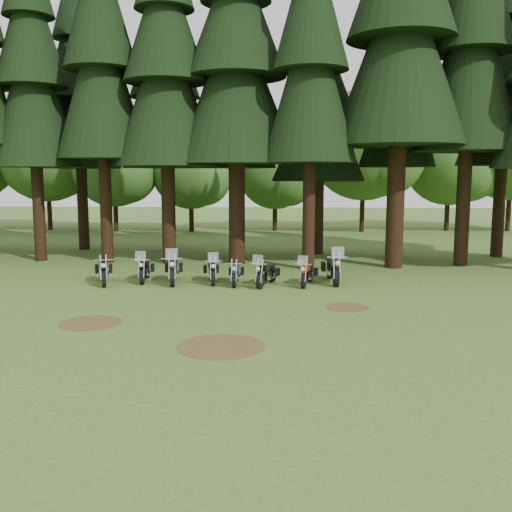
% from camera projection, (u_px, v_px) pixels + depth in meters
% --- Properties ---
extents(ground, '(120.00, 120.00, 0.00)m').
position_uv_depth(ground, '(206.00, 309.00, 18.05)').
color(ground, '#3C5F21').
rests_on(ground, ground).
extents(pine_front_2, '(4.32, 4.32, 16.22)m').
position_uv_depth(pine_front_2, '(31.00, 58.00, 27.05)').
color(pine_front_2, black).
rests_on(pine_front_2, ground).
extents(pine_front_3, '(4.32, 4.32, 17.57)m').
position_uv_depth(pine_front_3, '(100.00, 38.00, 26.40)').
color(pine_front_3, black).
rests_on(pine_front_3, ground).
extents(pine_front_4, '(4.95, 4.95, 16.33)m').
position_uv_depth(pine_front_4, '(165.00, 53.00, 26.20)').
color(pine_front_4, black).
rests_on(pine_front_4, ground).
extents(pine_front_5, '(5.81, 5.81, 16.72)m').
position_uv_depth(pine_front_5, '(236.00, 47.00, 25.99)').
color(pine_front_5, black).
rests_on(pine_front_5, ground).
extents(pine_front_6, '(4.15, 4.15, 16.75)m').
position_uv_depth(pine_front_6, '(311.00, 38.00, 24.37)').
color(pine_front_6, black).
rests_on(pine_front_6, ground).
extents(pine_front_7, '(5.98, 5.98, 19.41)m').
position_uv_depth(pine_front_7, '(402.00, 2.00, 24.62)').
color(pine_front_7, black).
rests_on(pine_front_7, ground).
extents(pine_front_8, '(4.79, 4.79, 18.63)m').
position_uv_depth(pine_front_8, '(473.00, 18.00, 25.31)').
color(pine_front_8, black).
rests_on(pine_front_8, ground).
extents(pine_back_1, '(4.52, 4.52, 16.22)m').
position_uv_depth(pine_back_1, '(77.00, 75.00, 31.49)').
color(pine_back_1, black).
rests_on(pine_back_1, ground).
extents(pine_back_2, '(4.85, 4.85, 16.30)m').
position_uv_depth(pine_back_2, '(165.00, 73.00, 31.22)').
color(pine_back_2, black).
rests_on(pine_back_2, ground).
extents(pine_back_3, '(4.35, 4.35, 16.20)m').
position_uv_depth(pine_back_3, '(234.00, 69.00, 29.52)').
color(pine_back_3, black).
rests_on(pine_back_3, ground).
extents(pine_back_4, '(4.94, 4.94, 13.78)m').
position_uv_depth(pine_back_4, '(319.00, 97.00, 29.74)').
color(pine_back_4, black).
rests_on(pine_back_4, ground).
extents(pine_back_5, '(3.94, 3.94, 16.33)m').
position_uv_depth(pine_back_5, '(400.00, 65.00, 28.88)').
color(pine_back_5, black).
rests_on(pine_back_5, ground).
extents(pine_back_6, '(4.59, 4.59, 16.58)m').
position_uv_depth(pine_back_6, '(508.00, 60.00, 28.44)').
color(pine_back_6, black).
rests_on(pine_back_6, ground).
extents(decid_1, '(7.91, 7.69, 9.88)m').
position_uv_depth(decid_1, '(50.00, 154.00, 43.75)').
color(decid_1, black).
rests_on(decid_1, ground).
extents(decid_2, '(6.72, 6.53, 8.40)m').
position_uv_depth(decid_2, '(117.00, 166.00, 42.53)').
color(decid_2, black).
rests_on(decid_2, ground).
extents(decid_3, '(6.12, 5.95, 7.65)m').
position_uv_depth(decid_3, '(194.00, 172.00, 42.57)').
color(decid_3, black).
rests_on(decid_3, ground).
extents(decid_4, '(5.93, 5.76, 7.41)m').
position_uv_depth(decid_4, '(278.00, 174.00, 43.36)').
color(decid_4, black).
rests_on(decid_4, ground).
extents(decid_5, '(8.45, 8.21, 10.56)m').
position_uv_depth(decid_5, '(369.00, 148.00, 42.06)').
color(decid_5, black).
rests_on(decid_5, ground).
extents(decid_6, '(7.06, 6.86, 8.82)m').
position_uv_depth(decid_6, '(454.00, 162.00, 43.05)').
color(decid_6, black).
rests_on(decid_6, ground).
extents(dirt_patch_0, '(1.80, 1.80, 0.01)m').
position_uv_depth(dirt_patch_0, '(91.00, 323.00, 16.27)').
color(dirt_patch_0, '#4C3D1E').
rests_on(dirt_patch_0, ground).
extents(dirt_patch_1, '(1.40, 1.40, 0.01)m').
position_uv_depth(dirt_patch_1, '(347.00, 307.00, 18.25)').
color(dirt_patch_1, '#4C3D1E').
rests_on(dirt_patch_1, ground).
extents(dirt_patch_2, '(2.20, 2.20, 0.01)m').
position_uv_depth(dirt_patch_2, '(221.00, 346.00, 14.03)').
color(dirt_patch_2, '#4C3D1E').
rests_on(dirt_patch_2, ground).
extents(motorcycle_0, '(0.86, 2.18, 0.92)m').
position_uv_depth(motorcycle_0, '(104.00, 272.00, 22.26)').
color(motorcycle_0, black).
rests_on(motorcycle_0, ground).
extents(motorcycle_1, '(0.54, 2.15, 1.35)m').
position_uv_depth(motorcycle_1, '(144.00, 270.00, 22.72)').
color(motorcycle_1, black).
rests_on(motorcycle_1, ground).
extents(motorcycle_2, '(0.69, 2.40, 1.51)m').
position_uv_depth(motorcycle_2, '(173.00, 270.00, 22.36)').
color(motorcycle_2, black).
rests_on(motorcycle_2, ground).
extents(motorcycle_3, '(0.67, 2.13, 1.34)m').
position_uv_depth(motorcycle_3, '(212.00, 271.00, 22.44)').
color(motorcycle_3, black).
rests_on(motorcycle_3, ground).
extents(motorcycle_4, '(0.30, 1.99, 0.81)m').
position_uv_depth(motorcycle_4, '(235.00, 274.00, 22.09)').
color(motorcycle_4, black).
rests_on(motorcycle_4, ground).
extents(motorcycle_5, '(0.84, 2.08, 1.32)m').
position_uv_depth(motorcycle_5, '(266.00, 274.00, 21.81)').
color(motorcycle_5, black).
rests_on(motorcycle_5, ground).
extents(motorcycle_6, '(0.66, 2.03, 1.28)m').
position_uv_depth(motorcycle_6, '(307.00, 274.00, 21.92)').
color(motorcycle_6, black).
rests_on(motorcycle_6, ground).
extents(motorcycle_7, '(0.55, 2.51, 1.57)m').
position_uv_depth(motorcycle_7, '(333.00, 269.00, 22.42)').
color(motorcycle_7, black).
rests_on(motorcycle_7, ground).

